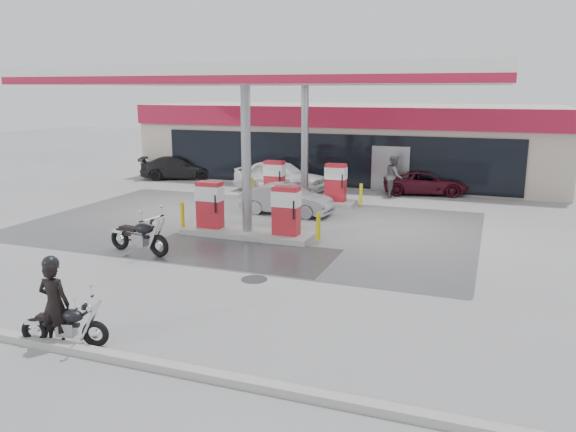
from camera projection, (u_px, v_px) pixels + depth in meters
name	position (u px, v px, depth m)	size (l,w,h in m)	color
ground	(221.00, 252.00, 17.15)	(90.00, 90.00, 0.00)	gray
wet_patch	(235.00, 253.00, 16.98)	(6.00, 3.00, 0.00)	#4C4C4F
drain_cover	(254.00, 279.00, 14.64)	(0.70, 0.70, 0.01)	#38383A
kerb	(53.00, 345.00, 10.73)	(28.00, 0.25, 0.15)	gray
store_building	(350.00, 141.00, 31.27)	(22.00, 8.22, 4.00)	#BBAF9D
canopy	(279.00, 77.00, 20.55)	(16.00, 10.02, 5.51)	silver
pump_island_near	(247.00, 215.00, 18.82)	(5.14, 1.30, 1.78)	#9E9E99
pump_island_far	(304.00, 187.00, 24.31)	(5.14, 1.30, 1.78)	#9E9E99
main_motorcycle	(66.00, 326.00, 10.80)	(1.74, 0.72, 0.91)	black
biker_main	(54.00, 304.00, 10.72)	(0.62, 0.41, 1.70)	black
parked_motorcycle	(140.00, 237.00, 16.86)	(2.26, 0.88, 1.16)	black
sedan_white	(280.00, 176.00, 26.98)	(1.79, 4.46, 1.52)	silver
attendant	(394.00, 176.00, 25.66)	(0.94, 0.73, 1.94)	slate
hatchback_silver	(287.00, 199.00, 22.11)	(1.27, 3.63, 1.20)	gray
parked_car_left	(179.00, 168.00, 30.92)	(1.72, 4.22, 1.23)	black
parked_car_right	(426.00, 182.00, 26.41)	(1.83, 3.96, 1.10)	#4B101E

